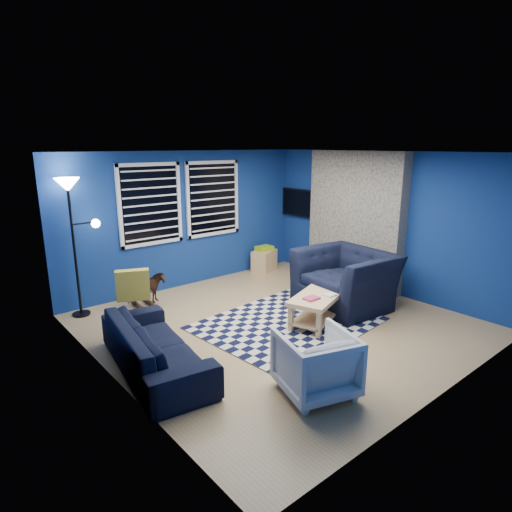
{
  "coord_description": "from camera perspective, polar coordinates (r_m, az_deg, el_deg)",
  "views": [
    {
      "loc": [
        -4.07,
        -4.35,
        2.61
      ],
      "look_at": [
        -0.19,
        0.3,
        1.02
      ],
      "focal_mm": 30.0,
      "sensor_mm": 36.0,
      "label": 1
    }
  ],
  "objects": [
    {
      "name": "floor",
      "position": [
        6.5,
        3.0,
        -9.01
      ],
      "size": [
        5.0,
        5.0,
        0.0
      ],
      "primitive_type": "plane",
      "color": "tan",
      "rests_on": "ground"
    },
    {
      "name": "ceiling",
      "position": [
        5.95,
        3.33,
        13.6
      ],
      "size": [
        5.0,
        5.0,
        0.0
      ],
      "primitive_type": "plane",
      "rotation": [
        3.14,
        0.0,
        0.0
      ],
      "color": "white",
      "rests_on": "wall_back"
    },
    {
      "name": "wall_back",
      "position": [
        8.08,
        -9.06,
        4.82
      ],
      "size": [
        5.0,
        0.0,
        5.0
      ],
      "primitive_type": "plane",
      "rotation": [
        1.57,
        0.0,
        0.0
      ],
      "color": "navy",
      "rests_on": "floor"
    },
    {
      "name": "wall_left",
      "position": [
        4.82,
        -19.2,
        -2.57
      ],
      "size": [
        0.0,
        5.0,
        5.0
      ],
      "primitive_type": "plane",
      "rotation": [
        1.57,
        0.0,
        1.57
      ],
      "color": "navy",
      "rests_on": "floor"
    },
    {
      "name": "wall_right",
      "position": [
        7.99,
        16.43,
        4.29
      ],
      "size": [
        0.0,
        5.0,
        5.0
      ],
      "primitive_type": "plane",
      "rotation": [
        1.57,
        0.0,
        -1.57
      ],
      "color": "navy",
      "rests_on": "floor"
    },
    {
      "name": "fireplace",
      "position": [
        8.17,
        12.94,
        4.36
      ],
      "size": [
        0.65,
        2.0,
        2.5
      ],
      "color": "gray",
      "rests_on": "floor"
    },
    {
      "name": "window_left",
      "position": [
        7.64,
        -13.86,
        6.67
      ],
      "size": [
        1.17,
        0.06,
        1.42
      ],
      "color": "black",
      "rests_on": "wall_back"
    },
    {
      "name": "window_right",
      "position": [
        8.29,
        -5.73,
        7.62
      ],
      "size": [
        1.17,
        0.06,
        1.42
      ],
      "color": "black",
      "rests_on": "wall_back"
    },
    {
      "name": "tv",
      "position": [
        9.17,
        5.86,
        7.04
      ],
      "size": [
        0.07,
        1.0,
        0.58
      ],
      "color": "black",
      "rests_on": "wall_right"
    },
    {
      "name": "rug",
      "position": [
        6.51,
        4.26,
        -8.93
      ],
      "size": [
        2.66,
        2.21,
        0.02
      ],
      "primitive_type": "cube",
      "rotation": [
        0.0,
        0.0,
        0.09
      ],
      "color": "black",
      "rests_on": "floor"
    },
    {
      "name": "sofa",
      "position": [
        5.3,
        -13.3,
        -11.6
      ],
      "size": [
        2.14,
        1.1,
        0.6
      ],
      "primitive_type": "imported",
      "rotation": [
        0.0,
        0.0,
        1.42
      ],
      "color": "black",
      "rests_on": "floor"
    },
    {
      "name": "armchair_big",
      "position": [
        7.17,
        11.83,
        -3.06
      ],
      "size": [
        1.52,
        1.35,
        0.93
      ],
      "primitive_type": "imported",
      "rotation": [
        0.0,
        0.0,
        -1.65
      ],
      "color": "black",
      "rests_on": "floor"
    },
    {
      "name": "armchair_bent",
      "position": [
        4.74,
        7.98,
        -13.97
      ],
      "size": [
        0.95,
        0.96,
        0.7
      ],
      "primitive_type": "imported",
      "rotation": [
        0.0,
        0.0,
        2.83
      ],
      "color": "gray",
      "rests_on": "floor"
    },
    {
      "name": "rocking_horse",
      "position": [
        7.21,
        -14.54,
        -4.22
      ],
      "size": [
        0.46,
        0.68,
        0.53
      ],
      "primitive_type": "imported",
      "rotation": [
        0.0,
        0.0,
        1.26
      ],
      "color": "#482717",
      "rests_on": "floor"
    },
    {
      "name": "coffee_table",
      "position": [
        6.39,
        8.0,
        -6.36
      ],
      "size": [
        1.09,
        0.85,
        0.48
      ],
      "rotation": [
        0.0,
        0.0,
        0.35
      ],
      "color": "#DDBB7C",
      "rests_on": "rug"
    },
    {
      "name": "cabinet",
      "position": [
        9.06,
        1.1,
        -0.5
      ],
      "size": [
        0.62,
        0.51,
        0.53
      ],
      "rotation": [
        0.0,
        0.0,
        0.35
      ],
      "color": "#DDBB7C",
      "rests_on": "floor"
    },
    {
      "name": "floor_lamp",
      "position": [
        6.93,
        -23.42,
        6.36
      ],
      "size": [
        0.58,
        0.36,
        2.14
      ],
      "color": "black",
      "rests_on": "floor"
    },
    {
      "name": "throw_pillow",
      "position": [
        5.91,
        -16.11,
        -3.75
      ],
      "size": [
        0.45,
        0.29,
        0.41
      ],
      "primitive_type": "cube",
      "rotation": [
        0.0,
        0.0,
        -0.41
      ],
      "color": "gold",
      "rests_on": "sofa"
    }
  ]
}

